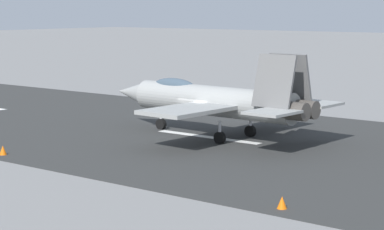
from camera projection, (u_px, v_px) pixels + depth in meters
The scene contains 5 objects.
ground_plane at pixel (198, 136), 48.23m from camera, with size 400.00×400.00×0.00m, color slate.
runway_strip at pixel (198, 136), 48.22m from camera, with size 240.00×26.00×0.02m.
fighter_jet at pixel (213, 100), 47.49m from camera, with size 16.53×13.28×5.65m.
marker_cone_near at pixel (282, 203), 30.66m from camera, with size 0.44×0.44×0.55m, color orange.
marker_cone_mid at pixel (3, 150), 41.93m from camera, with size 0.44×0.44×0.55m, color orange.
Camera 1 is at (-28.87, 37.75, 8.36)m, focal length 68.53 mm.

